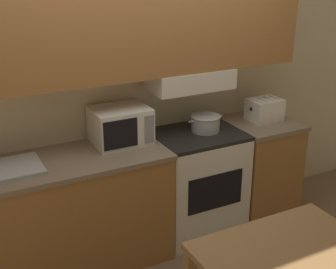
{
  "coord_description": "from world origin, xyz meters",
  "views": [
    {
      "loc": [
        -1.38,
        -3.29,
        2.25
      ],
      "look_at": [
        0.05,
        -0.55,
        1.04
      ],
      "focal_mm": 50.0,
      "sensor_mm": 36.0,
      "label": 1
    }
  ],
  "objects_px": {
    "stove_range": "(196,182)",
    "toaster": "(264,110)",
    "cooking_pot": "(206,123)",
    "microwave": "(120,125)",
    "sink_basin": "(2,169)"
  },
  "relations": [
    {
      "from": "stove_range",
      "to": "cooking_pot",
      "type": "height_order",
      "value": "cooking_pot"
    },
    {
      "from": "sink_basin",
      "to": "stove_range",
      "type": "bearing_deg",
      "value": 0.33
    },
    {
      "from": "stove_range",
      "to": "toaster",
      "type": "height_order",
      "value": "toaster"
    },
    {
      "from": "microwave",
      "to": "cooking_pot",
      "type": "bearing_deg",
      "value": -6.98
    },
    {
      "from": "stove_range",
      "to": "toaster",
      "type": "distance_m",
      "value": 0.86
    },
    {
      "from": "stove_range",
      "to": "microwave",
      "type": "xyz_separation_m",
      "value": [
        -0.62,
        0.1,
        0.58
      ]
    },
    {
      "from": "toaster",
      "to": "microwave",
      "type": "bearing_deg",
      "value": 175.83
    },
    {
      "from": "microwave",
      "to": "sink_basin",
      "type": "bearing_deg",
      "value": -173.02
    },
    {
      "from": "cooking_pot",
      "to": "sink_basin",
      "type": "bearing_deg",
      "value": -179.19
    },
    {
      "from": "sink_basin",
      "to": "microwave",
      "type": "bearing_deg",
      "value": 6.98
    },
    {
      "from": "stove_range",
      "to": "sink_basin",
      "type": "xyz_separation_m",
      "value": [
        -1.51,
        -0.01,
        0.46
      ]
    },
    {
      "from": "microwave",
      "to": "sink_basin",
      "type": "relative_size",
      "value": 0.83
    },
    {
      "from": "toaster",
      "to": "sink_basin",
      "type": "bearing_deg",
      "value": -179.62
    },
    {
      "from": "microwave",
      "to": "sink_basin",
      "type": "height_order",
      "value": "microwave"
    },
    {
      "from": "cooking_pot",
      "to": "microwave",
      "type": "relative_size",
      "value": 0.76
    }
  ]
}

